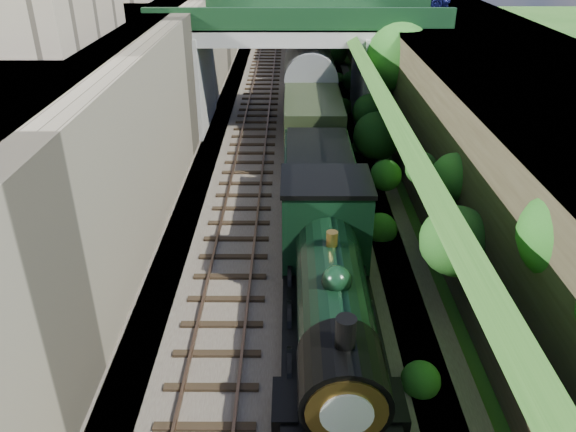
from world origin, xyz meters
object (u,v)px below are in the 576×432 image
object	(u,v)px
tree	(401,60)
locomotive	(330,291)
road_bridge	(305,59)
tender	(318,189)

from	to	relation	value
tree	locomotive	distance (m)	17.91
tree	locomotive	world-z (taller)	tree
road_bridge	locomotive	distance (m)	20.09
road_bridge	tender	distance (m)	12.84
tree	road_bridge	bearing A→B (deg)	149.69
tender	road_bridge	bearing A→B (deg)	91.16
tender	tree	bearing A→B (deg)	64.08
locomotive	tender	world-z (taller)	locomotive
locomotive	tender	bearing A→B (deg)	90.00
locomotive	tender	size ratio (longest dim) A/B	1.70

